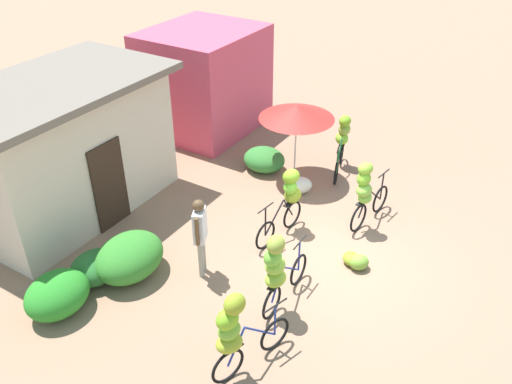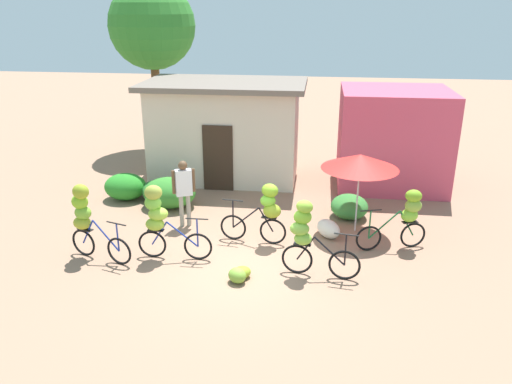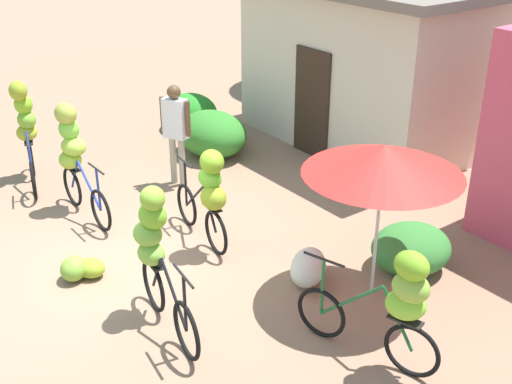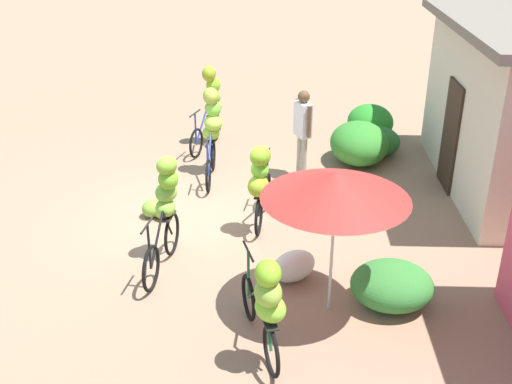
{
  "view_description": "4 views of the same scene",
  "coord_description": "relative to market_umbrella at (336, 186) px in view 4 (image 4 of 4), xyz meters",
  "views": [
    {
      "loc": [
        -8.14,
        -3.33,
        7.05
      ],
      "look_at": [
        -0.07,
        1.66,
        1.01
      ],
      "focal_mm": 37.3,
      "sensor_mm": 36.0,
      "label": 1
    },
    {
      "loc": [
        1.44,
        -9.6,
        5.35
      ],
      "look_at": [
        0.06,
        1.24,
        1.22
      ],
      "focal_mm": 35.27,
      "sensor_mm": 36.0,
      "label": 2
    },
    {
      "loc": [
        6.89,
        -3.05,
        4.55
      ],
      "look_at": [
        0.56,
        1.68,
        0.79
      ],
      "focal_mm": 44.62,
      "sensor_mm": 36.0,
      "label": 3
    },
    {
      "loc": [
        9.3,
        1.33,
        5.0
      ],
      "look_at": [
        0.39,
        1.01,
        0.71
      ],
      "focal_mm": 43.65,
      "sensor_mm": 36.0,
      "label": 4
    }
  ],
  "objects": [
    {
      "name": "ground_plane",
      "position": [
        -2.45,
        -2.05,
        -1.81
      ],
      "size": [
        60.0,
        60.0,
        0.0
      ],
      "primitive_type": "plane",
      "color": "#967058"
    },
    {
      "name": "hedge_bush_front_left",
      "position": [
        -6.47,
        1.36,
        -1.43
      ],
      "size": [
        1.21,
        1.02,
        0.76
      ],
      "primitive_type": "ellipsoid",
      "color": "#288225",
      "rests_on": "ground"
    },
    {
      "name": "hedge_bush_front_right",
      "position": [
        -5.51,
        1.43,
        -1.52
      ],
      "size": [
        1.02,
        0.88,
        0.58
      ],
      "primitive_type": "ellipsoid",
      "color": "#28662A",
      "rests_on": "ground"
    },
    {
      "name": "hedge_bush_mid",
      "position": [
        -5.04,
        0.95,
        -1.39
      ],
      "size": [
        1.47,
        1.18,
        0.84
      ],
      "primitive_type": "ellipsoid",
      "color": "#327D2A",
      "rests_on": "ground"
    },
    {
      "name": "hedge_bush_by_door",
      "position": [
        -0.12,
        0.83,
        -1.5
      ],
      "size": [
        0.98,
        1.11,
        0.61
      ],
      "primitive_type": "ellipsoid",
      "color": "#337D34",
      "rests_on": "ground"
    },
    {
      "name": "market_umbrella",
      "position": [
        0.0,
        0.0,
        0.0
      ],
      "size": [
        1.86,
        1.86,
        1.99
      ],
      "color": "beige",
      "rests_on": "ground"
    },
    {
      "name": "bicycle_leftmost",
      "position": [
        -5.97,
        -2.16,
        -0.83
      ],
      "size": [
        1.57,
        0.65,
        1.74
      ],
      "color": "black",
      "rests_on": "ground"
    },
    {
      "name": "bicycle_near_pile",
      "position": [
        -4.36,
        -1.97,
        -0.83
      ],
      "size": [
        1.68,
        0.47,
        1.71
      ],
      "color": "black",
      "rests_on": "ground"
    },
    {
      "name": "bicycle_center_loaded",
      "position": [
        -2.16,
        -0.98,
        -0.93
      ],
      "size": [
        1.6,
        0.45,
        1.5
      ],
      "color": "black",
      "rests_on": "ground"
    },
    {
      "name": "bicycle_by_shop",
      "position": [
        -1.14,
        -2.33,
        -0.87
      ],
      "size": [
        1.63,
        0.43,
        1.65
      ],
      "color": "black",
      "rests_on": "ground"
    },
    {
      "name": "bicycle_rightmost",
      "position": [
        1.04,
        -0.82,
        -0.97
      ],
      "size": [
        1.63,
        0.65,
        1.44
      ],
      "color": "black",
      "rests_on": "ground"
    },
    {
      "name": "banana_pile_on_ground",
      "position": [
        -2.5,
        -2.74,
        -1.67
      ],
      "size": [
        0.57,
        0.69,
        0.31
      ],
      "color": "#87A227",
      "rests_on": "ground"
    },
    {
      "name": "produce_sack",
      "position": [
        -0.67,
        -0.46,
        -1.59
      ],
      "size": [
        0.77,
        0.82,
        0.44
      ],
      "primitive_type": "ellipsoid",
      "rotation": [
        0.0,
        0.0,
        2.22
      ],
      "color": "silver",
      "rests_on": "ground"
    },
    {
      "name": "person_vendor",
      "position": [
        -4.28,
        -0.24,
        -0.74
      ],
      "size": [
        0.53,
        0.35,
        1.73
      ],
      "color": "gray",
      "rests_on": "ground"
    }
  ]
}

